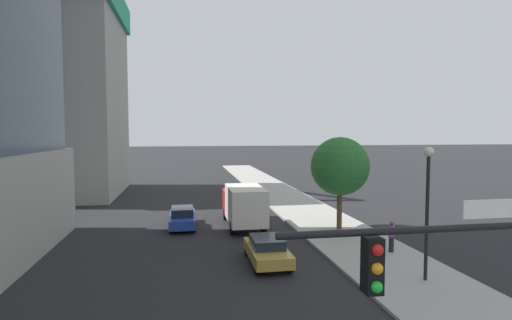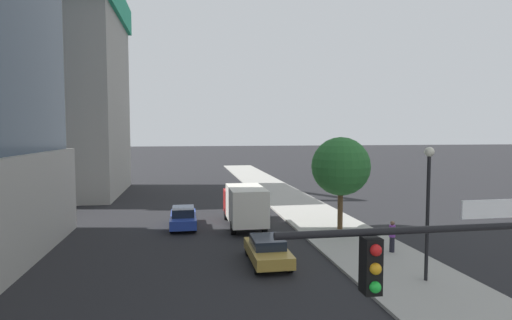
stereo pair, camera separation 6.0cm
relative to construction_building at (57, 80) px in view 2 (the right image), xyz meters
name	(u,v)px [view 2 (the right image)]	position (x,y,z in m)	size (l,w,h in m)	color
sidewalk	(363,248)	(24.00, -25.65, -12.46)	(5.48, 120.00, 0.15)	#9E9B93
construction_building	(57,80)	(0.00, 0.00, 0.00)	(13.90, 16.35, 31.25)	#9E9B93
traffic_light_pole	(486,283)	(19.42, -41.21, -8.54)	(6.58, 0.48, 5.55)	black
street_lamp	(428,194)	(24.47, -31.33, -8.41)	(0.44, 0.44, 6.12)	black
street_tree	(341,167)	(24.29, -21.16, -8.00)	(4.07, 4.07, 6.45)	brown
car_blue	(183,217)	(13.45, -18.18, -11.80)	(1.83, 4.75, 1.51)	#233D9E
car_gold	(268,250)	(17.88, -27.27, -11.83)	(1.92, 4.39, 1.38)	#AD8938
box_truck	(245,204)	(17.88, -18.79, -10.86)	(2.47, 6.90, 3.03)	#B21E1E
pedestrian_purple_shirt	(392,236)	(25.13, -26.95, -11.48)	(0.34, 0.34, 1.77)	black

